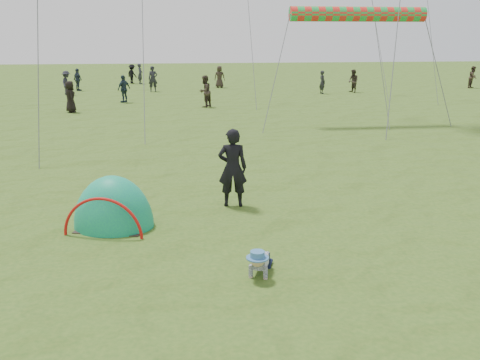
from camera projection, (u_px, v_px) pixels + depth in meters
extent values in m
plane|color=#30541A|center=(269.00, 260.00, 9.66)|extent=(140.00, 140.00, 0.00)
ellipsoid|color=#156D73|center=(114.00, 226.00, 11.39)|extent=(2.02, 1.81, 2.21)
imported|color=black|center=(233.00, 168.00, 12.51)|extent=(0.73, 0.53, 1.86)
imported|color=#2A2A33|center=(140.00, 74.00, 44.14)|extent=(0.47, 0.65, 1.66)
imported|color=#3C2E26|center=(473.00, 77.00, 40.74)|extent=(1.01, 0.98, 1.64)
imported|color=#25303E|center=(78.00, 80.00, 38.75)|extent=(0.90, 0.97, 1.60)
imported|color=black|center=(132.00, 74.00, 44.53)|extent=(1.11, 1.16, 1.58)
imported|color=#2B221C|center=(220.00, 77.00, 40.99)|extent=(0.93, 0.73, 1.66)
imported|color=black|center=(322.00, 82.00, 36.82)|extent=(0.48, 0.64, 1.58)
imported|color=#342A23|center=(205.00, 91.00, 29.91)|extent=(1.06, 1.09, 1.76)
imported|color=#21212A|center=(67.00, 83.00, 35.96)|extent=(0.77, 1.13, 1.61)
imported|color=black|center=(70.00, 97.00, 27.88)|extent=(0.73, 0.91, 1.63)
imported|color=black|center=(153.00, 79.00, 38.19)|extent=(0.70, 0.50, 1.80)
imported|color=#342B24|center=(353.00, 81.00, 37.57)|extent=(0.81, 0.92, 1.60)
imported|color=#22323E|center=(124.00, 89.00, 31.95)|extent=(0.94, 0.98, 1.63)
cylinder|color=red|center=(358.00, 14.00, 23.41)|extent=(6.11, 0.64, 0.64)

